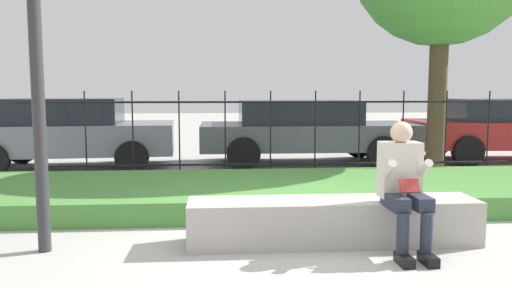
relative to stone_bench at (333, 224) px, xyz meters
name	(u,v)px	position (x,y,z in m)	size (l,w,h in m)	color
ground_plane	(305,244)	(-0.28, 0.00, -0.20)	(60.00, 60.00, 0.00)	#B2AFA8
stone_bench	(333,224)	(0.00, 0.00, 0.00)	(2.93, 0.56, 0.45)	#ADA89E
person_seated_reader	(403,182)	(0.60, -0.31, 0.48)	(0.42, 0.73, 1.25)	black
grass_berm	(282,192)	(-0.28, 1.92, -0.06)	(10.39, 2.44, 0.28)	#4C893D
iron_fence	(270,134)	(-0.28, 3.46, 0.61)	(8.39, 0.03, 1.54)	black
car_parked_left	(70,131)	(-4.11, 5.27, 0.54)	(4.09, 2.17, 1.40)	slate
car_parked_center	(304,130)	(0.66, 5.58, 0.53)	(4.47, 1.97, 1.34)	#4C5156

